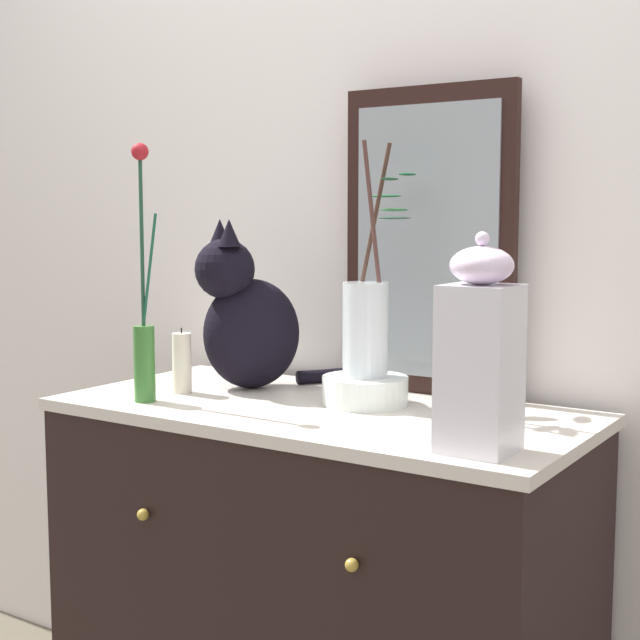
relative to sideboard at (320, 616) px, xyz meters
name	(u,v)px	position (x,y,z in m)	size (l,w,h in m)	color
wall_back	(400,220)	(0.00, 0.34, 0.84)	(4.40, 0.08, 2.60)	white
sideboard	(320,616)	(0.00, 0.00, 0.00)	(1.11, 0.55, 0.92)	black
mirror_leaning	(428,242)	(0.12, 0.24, 0.79)	(0.40, 0.03, 0.67)	black
cat_sitting	(247,319)	(-0.25, 0.08, 0.62)	(0.31, 0.39, 0.39)	black
vase_slim_green	(144,332)	(-0.34, -0.16, 0.61)	(0.07, 0.05, 0.54)	#37712E
bowl_porcelain	(365,390)	(0.07, 0.07, 0.49)	(0.18, 0.18, 0.06)	white
vase_glass_clear	(367,321)	(0.07, 0.07, 0.63)	(0.14, 0.19, 0.48)	silver
jar_lidded_porcelain	(480,353)	(0.43, -0.17, 0.62)	(0.12, 0.12, 0.37)	white
candle_pillar	(182,363)	(-0.34, -0.05, 0.52)	(0.04, 0.04, 0.15)	beige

